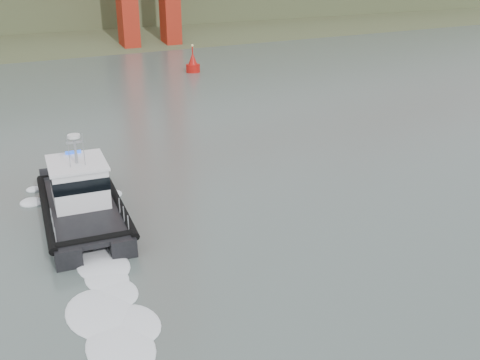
% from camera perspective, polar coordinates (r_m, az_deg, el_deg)
% --- Properties ---
extents(ground, '(400.00, 400.00, 0.00)m').
position_cam_1_polar(ground, '(27.31, 8.40, -9.00)').
color(ground, slate).
rests_on(ground, ground).
extents(patrol_boat, '(5.63, 11.53, 5.36)m').
position_cam_1_polar(patrol_boat, '(32.47, -16.58, -1.85)').
color(patrol_boat, black).
rests_on(patrol_boat, ground).
extents(nav_buoy, '(1.95, 1.95, 4.06)m').
position_cam_1_polar(nav_buoy, '(76.78, -5.05, 12.18)').
color(nav_buoy, '#B4110C').
rests_on(nav_buoy, ground).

